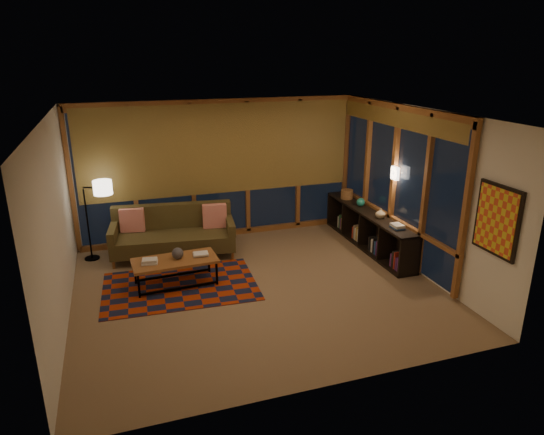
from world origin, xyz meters
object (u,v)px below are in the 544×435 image
object	(u,v)px
coffee_table	(176,272)
floor_lamp	(87,220)
sofa	(173,233)
bookshelf	(368,229)

from	to	relation	value
coffee_table	floor_lamp	world-z (taller)	floor_lamp
sofa	floor_lamp	world-z (taller)	floor_lamp
floor_lamp	sofa	bearing A→B (deg)	4.53
coffee_table	bookshelf	distance (m)	3.71
coffee_table	bookshelf	size ratio (longest dim) A/B	0.47
sofa	floor_lamp	xyz separation A→B (m)	(-1.42, 0.34, 0.29)
coffee_table	bookshelf	world-z (taller)	bookshelf
bookshelf	coffee_table	bearing A→B (deg)	-172.69
sofa	floor_lamp	size ratio (longest dim) A/B	1.48
sofa	bookshelf	world-z (taller)	sofa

